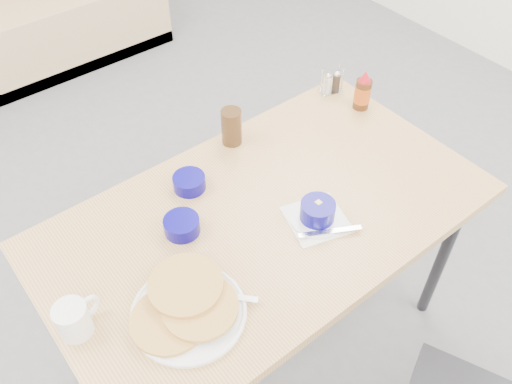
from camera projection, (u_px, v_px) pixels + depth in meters
ground at (304, 381)px, 2.10m from camera, size 6.00×6.00×0.00m
booth_bench at (8, 18)px, 3.36m from camera, size 1.90×0.56×1.22m
dining_table at (265, 226)px, 1.73m from camera, size 1.40×0.80×0.76m
pancake_plate at (187, 308)px, 1.43m from camera, size 0.33×0.31×0.05m
coffee_mug at (74, 319)px, 1.37m from camera, size 0.13×0.09×0.10m
grits_setting at (318, 213)px, 1.65m from camera, size 0.22×0.23×0.07m
creamer_bowl at (189, 182)px, 1.75m from camera, size 0.11×0.11×0.05m
butter_bowl at (182, 226)px, 1.62m from camera, size 0.11×0.11×0.05m
amber_tumbler at (232, 127)px, 1.88m from camera, size 0.07×0.07×0.13m
condiment_caddy at (332, 84)px, 2.11m from camera, size 0.10×0.07×0.10m
syrup_bottle at (363, 92)px, 2.02m from camera, size 0.06×0.06×0.16m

